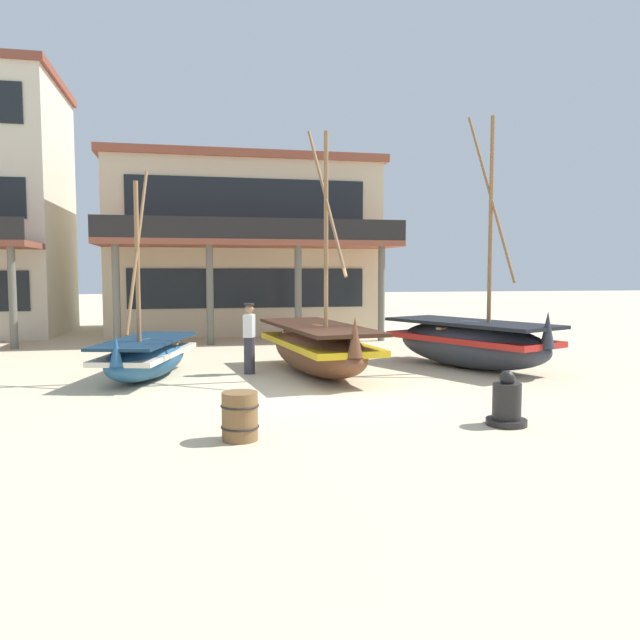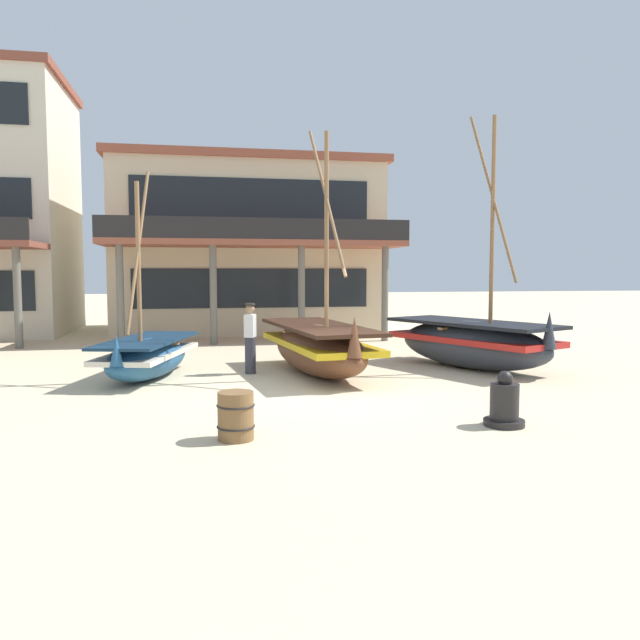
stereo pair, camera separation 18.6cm
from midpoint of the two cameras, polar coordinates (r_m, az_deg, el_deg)
The scene contains 8 objects.
ground_plane at distance 12.25m, azimuth 1.32°, elevation -6.90°, with size 120.00×120.00×0.00m, color beige.
fishing_boat_near_left at distance 14.53m, azimuth -15.42°, elevation -3.22°, with size 2.28×3.95×4.72m.
fishing_boat_centre_large at distance 14.49m, azimuth 0.22°, elevation -2.50°, with size 2.23×5.06×5.81m.
fishing_boat_far_right at distance 15.86m, azimuth 14.34°, elevation -1.99°, with size 3.41×4.84×6.24m.
fisherman_by_hull at distance 14.63m, azimuth -6.16°, elevation -1.76°, with size 0.32×0.41×1.68m.
capstan_winch at distance 10.16m, azimuth 17.32°, elevation -7.54°, with size 0.64×0.64×0.87m.
wooden_barrel at distance 8.98m, azimuth -7.26°, elevation -8.85°, with size 0.56×0.56×0.70m.
harbor_building_main at distance 26.14m, azimuth -6.67°, elevation 6.76°, with size 10.84×9.21×6.94m.
Camera 2 is at (-2.44, -11.76, 2.41)m, focal length 34.32 mm.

